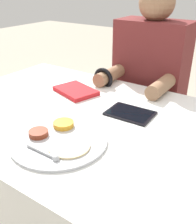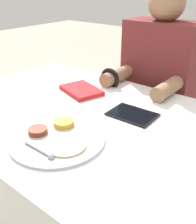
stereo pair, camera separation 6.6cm
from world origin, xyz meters
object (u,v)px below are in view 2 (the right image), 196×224
object	(u,v)px
red_notebook	(81,90)
tablet_device	(132,114)
thali_tray	(57,138)
person_diner	(155,107)

from	to	relation	value
red_notebook	tablet_device	world-z (taller)	red_notebook
thali_tray	tablet_device	bearing A→B (deg)	71.73
thali_tray	tablet_device	xyz separation A→B (m)	(0.10, 0.31, -0.00)
red_notebook	tablet_device	bearing A→B (deg)	-9.22
red_notebook	person_diner	distance (m)	0.49
thali_tray	tablet_device	distance (m)	0.33
thali_tray	person_diner	world-z (taller)	person_diner
red_notebook	person_diner	bearing A→B (deg)	64.94
tablet_device	red_notebook	bearing A→B (deg)	170.78
thali_tray	red_notebook	size ratio (longest dim) A/B	1.41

